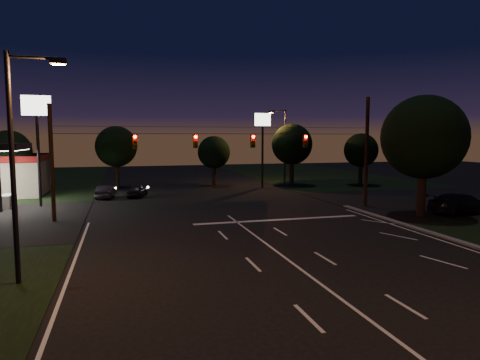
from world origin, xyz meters
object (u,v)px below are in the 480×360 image
object	(u,v)px
car_oncoming_a	(137,190)
car_cross	(461,203)
tree_right_near	(423,138)
utility_pole_right	(365,206)
car_oncoming_b	(106,192)

from	to	relation	value
car_oncoming_a	car_cross	size ratio (longest dim) A/B	0.65
tree_right_near	car_cross	size ratio (longest dim) A/B	1.60
car_oncoming_a	car_cross	distance (m)	28.08
tree_right_near	car_cross	distance (m)	6.01
tree_right_near	car_oncoming_a	world-z (taller)	tree_right_near
car_oncoming_a	tree_right_near	bearing A→B (deg)	156.55
utility_pole_right	car_oncoming_a	xyz separation A→B (m)	(-18.08, 10.96, 0.61)
utility_pole_right	car_cross	bearing A→B (deg)	-44.88
car_oncoming_b	car_oncoming_a	bearing A→B (deg)	-168.39
car_oncoming_b	tree_right_near	bearing A→B (deg)	153.49
utility_pole_right	tree_right_near	xyz separation A→B (m)	(1.53, -4.83, 5.68)
tree_right_near	utility_pole_right	bearing A→B (deg)	107.53
utility_pole_right	tree_right_near	bearing A→B (deg)	-72.47
car_oncoming_b	car_cross	world-z (taller)	car_cross
car_oncoming_a	car_oncoming_b	bearing A→B (deg)	18.79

